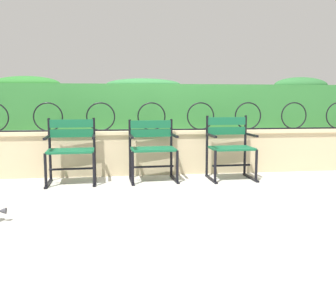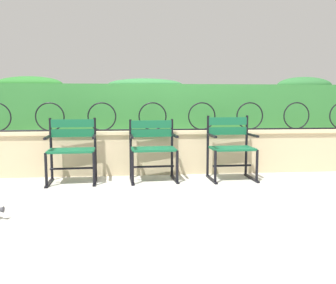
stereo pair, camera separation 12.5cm
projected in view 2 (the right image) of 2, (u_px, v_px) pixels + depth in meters
name	position (u px, v px, depth m)	size (l,w,h in m)	color
ground_plane	(169.00, 184.00, 4.77)	(60.00, 60.00, 0.00)	#BCB7AD
stone_wall	(164.00, 151.00, 5.47)	(7.80, 0.41, 0.66)	#C6B289
iron_arch_fence	(154.00, 118.00, 5.32)	(7.25, 0.02, 0.42)	black
hedge_row	(162.00, 104.00, 5.81)	(7.65, 0.50, 0.83)	#2D7033
park_chair_left	(72.00, 148.00, 4.84)	(0.66, 0.55, 0.86)	#145B38
park_chair_centre	(153.00, 147.00, 4.97)	(0.66, 0.55, 0.83)	#145B38
park_chair_right	(231.00, 146.00, 5.04)	(0.63, 0.54, 0.88)	#145B38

